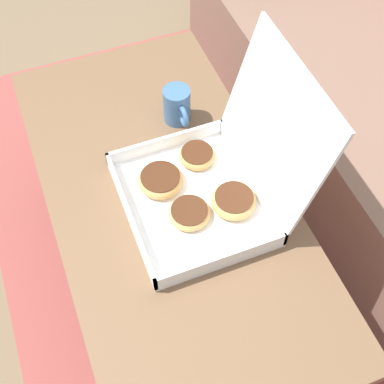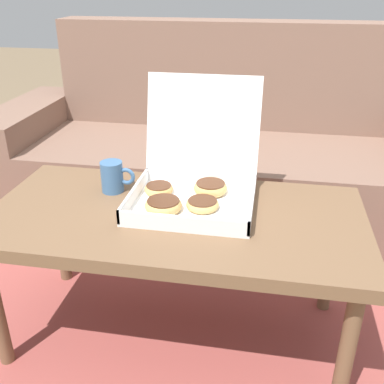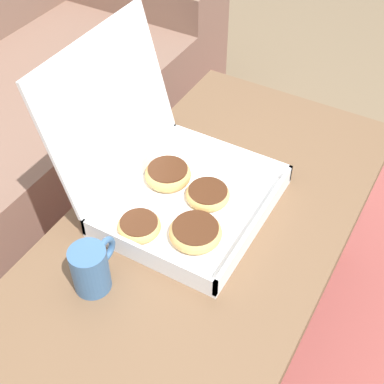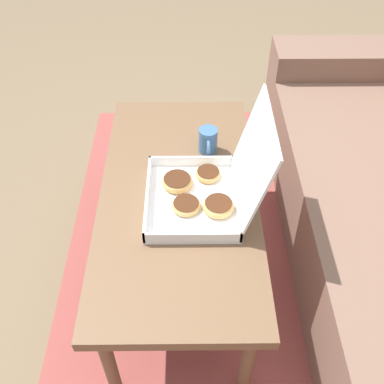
{
  "view_description": "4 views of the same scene",
  "coord_description": "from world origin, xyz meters",
  "views": [
    {
      "loc": [
        0.71,
        -0.33,
        1.54
      ],
      "look_at": [
        0.04,
        -0.07,
        0.52
      ],
      "focal_mm": 50.0,
      "sensor_mm": 36.0,
      "label": 1
    },
    {
      "loc": [
        0.26,
        -1.27,
        1.11
      ],
      "look_at": [
        0.04,
        -0.07,
        0.52
      ],
      "focal_mm": 42.0,
      "sensor_mm": 36.0,
      "label": 2
    },
    {
      "loc": [
        -0.67,
        -0.48,
        1.33
      ],
      "look_at": [
        0.04,
        -0.07,
        0.52
      ],
      "focal_mm": 50.0,
      "sensor_mm": 36.0,
      "label": 3
    },
    {
      "loc": [
        1.11,
        -0.08,
        1.62
      ],
      "look_at": [
        0.04,
        -0.07,
        0.52
      ],
      "focal_mm": 42.0,
      "sensor_mm": 36.0,
      "label": 4
    }
  ],
  "objects": [
    {
      "name": "couch",
      "position": [
        0.0,
        0.8,
        0.3
      ],
      "size": [
        2.13,
        0.79,
        0.92
      ],
      "color": "#7A5B4C",
      "rests_on": "ground_plane"
    },
    {
      "name": "pastry_box",
      "position": [
        0.03,
        -0.02,
        0.53
      ],
      "size": [
        0.37,
        0.4,
        0.36
      ],
      "color": "white",
      "rests_on": "coffee_table"
    },
    {
      "name": "coffee_table",
      "position": [
        0.0,
        -0.12,
        0.43
      ],
      "size": [
        1.13,
        0.56,
        0.47
      ],
      "color": "brown",
      "rests_on": "ground_plane"
    },
    {
      "name": "area_rug",
      "position": [
        0.0,
        0.3,
        0.01
      ],
      "size": [
        2.25,
        1.84,
        0.01
      ],
      "primitive_type": "cube",
      "color": "#994742",
      "rests_on": "ground_plane"
    },
    {
      "name": "ground_plane",
      "position": [
        0.0,
        0.0,
        0.0
      ],
      "size": [
        12.0,
        12.0,
        0.0
      ],
      "primitive_type": "plane",
      "color": "#756047"
    },
    {
      "name": "coffee_mug",
      "position": [
        -0.23,
        -0.01,
        0.52
      ],
      "size": [
        0.11,
        0.07,
        0.1
      ],
      "color": "#3D6693",
      "rests_on": "coffee_table"
    }
  ]
}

